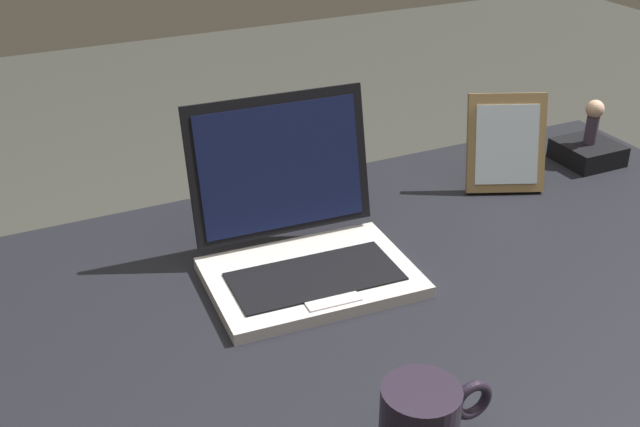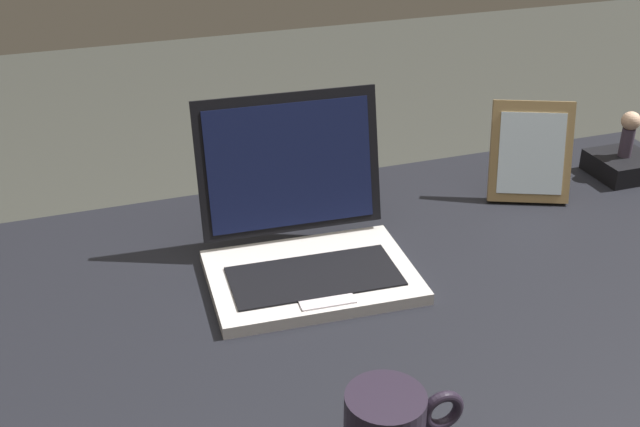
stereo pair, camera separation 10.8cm
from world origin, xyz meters
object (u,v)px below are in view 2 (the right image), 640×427
object	(u,v)px
figurine_stand	(622,165)
figurine	(629,130)
laptop_front	(305,240)
coffee_mug	(387,427)
photo_frame	(531,153)

from	to	relation	value
figurine_stand	figurine	bearing A→B (deg)	90.00
laptop_front	coffee_mug	xyz separation A→B (m)	(-0.04, -0.39, -0.01)
photo_frame	figurine_stand	bearing A→B (deg)	5.86
figurine_stand	coffee_mug	size ratio (longest dim) A/B	0.83
photo_frame	figurine_stand	xyz separation A→B (m)	(0.22, 0.02, -0.07)
laptop_front	figurine_stand	distance (m)	0.67
laptop_front	figurine	bearing A→B (deg)	10.38
laptop_front	coffee_mug	world-z (taller)	laptop_front
figurine	photo_frame	bearing A→B (deg)	-174.14
laptop_front	photo_frame	bearing A→B (deg)	12.59
laptop_front	coffee_mug	size ratio (longest dim) A/B	2.36
photo_frame	figurine_stand	size ratio (longest dim) A/B	1.60
photo_frame	figurine	size ratio (longest dim) A/B	2.00
photo_frame	coffee_mug	xyz separation A→B (m)	(-0.48, -0.49, -0.04)
photo_frame	coffee_mug	world-z (taller)	photo_frame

